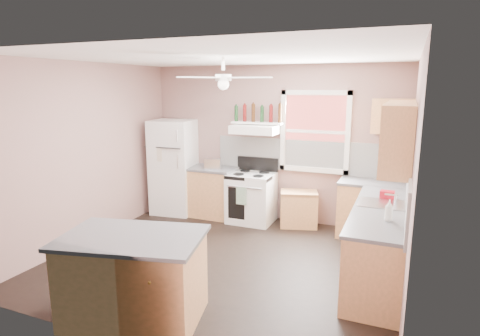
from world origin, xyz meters
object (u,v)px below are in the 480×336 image
at_px(toaster, 213,164).
at_px(cart, 299,209).
at_px(stove, 251,198).
at_px(refrigerator, 174,167).
at_px(island, 134,279).

distance_m(toaster, cart, 1.70).
height_order(stove, cart, stove).
bearing_deg(refrigerator, island, -72.18).
height_order(cart, island, island).
xyz_separation_m(toaster, island, (0.71, -3.21, -0.56)).
distance_m(refrigerator, island, 3.60).
height_order(refrigerator, stove, refrigerator).
bearing_deg(toaster, stove, -12.30).
bearing_deg(cart, island, -121.45).
relative_size(stove, island, 0.65).
bearing_deg(toaster, refrigerator, 162.90).
height_order(refrigerator, toaster, refrigerator).
height_order(stove, island, same).
xyz_separation_m(refrigerator, cart, (2.36, 0.12, -0.56)).
bearing_deg(cart, toaster, 167.68).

